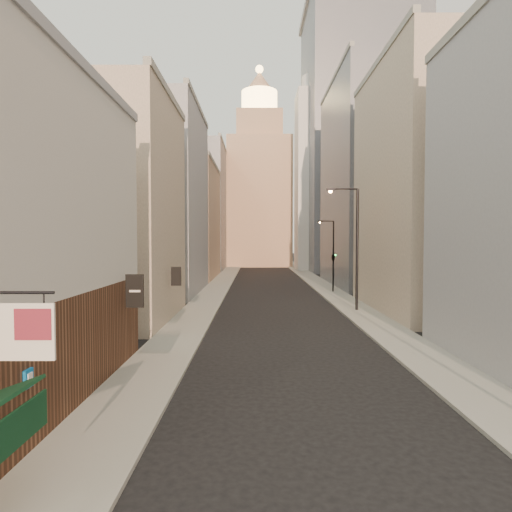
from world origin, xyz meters
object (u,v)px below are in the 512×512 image
at_px(white_tower, 317,174).
at_px(streetlamp_far, 332,250).
at_px(streetlamp_mid, 354,241).
at_px(traffic_light_right, 333,258).
at_px(clock_tower, 259,188).

bearing_deg(white_tower, streetlamp_far, -95.02).
height_order(streetlamp_mid, traffic_light_right, streetlamp_mid).
distance_m(streetlamp_mid, traffic_light_right, 12.58).
height_order(clock_tower, traffic_light_right, clock_tower).
bearing_deg(streetlamp_mid, white_tower, 83.54).
distance_m(white_tower, streetlamp_far, 35.72).
xyz_separation_m(streetlamp_mid, traffic_light_right, (0.57, 12.41, -1.95)).
bearing_deg(white_tower, clock_tower, 128.16).
xyz_separation_m(clock_tower, streetlamp_mid, (7.16, -62.24, -11.88)).
bearing_deg(traffic_light_right, white_tower, -104.21).
bearing_deg(streetlamp_far, clock_tower, 81.72).
height_order(white_tower, traffic_light_right, white_tower).
xyz_separation_m(white_tower, streetlamp_far, (-2.88, -32.75, -13.97)).
distance_m(clock_tower, white_tower, 17.83).
bearing_deg(traffic_light_right, streetlamp_mid, 78.35).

